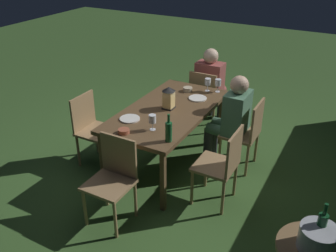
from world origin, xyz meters
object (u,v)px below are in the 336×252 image
object	(u,v)px
chair_head_far	(113,177)
person_in_green	(231,116)
wine_glass_c	(152,120)
ice_bucket	(318,237)
person_in_rust	(211,82)
chair_side_left_b	(92,126)
wine_glass_b	(218,83)
chair_side_right_b	(222,163)
dining_table	(168,113)
bowl_olives	(188,89)
green_bottle_on_table	(169,131)
wine_glass_a	(208,82)
bowl_bread	(124,131)
plate_b	(130,119)
plate_a	(198,98)
chair_side_right_a	(246,131)
lantern_centerpiece	(169,97)
chair_head_near	(205,97)

from	to	relation	value
chair_head_far	person_in_green	bearing A→B (deg)	156.76
chair_head_far	wine_glass_c	world-z (taller)	wine_glass_c
wine_glass_c	ice_bucket	distance (m)	1.93
person_in_rust	wine_glass_c	distance (m)	1.84
chair_side_left_b	wine_glass_b	world-z (taller)	wine_glass_b
person_in_green	wine_glass_b	size ratio (longest dim) A/B	6.80
chair_side_right_b	wine_glass_c	bearing A→B (deg)	-79.19
dining_table	person_in_green	world-z (taller)	person_in_green
chair_side_left_b	bowl_olives	bearing A→B (deg)	140.56
wine_glass_c	wine_glass_b	bearing A→B (deg)	170.92
chair_side_right_b	green_bottle_on_table	distance (m)	0.66
person_in_green	ice_bucket	distance (m)	2.10
person_in_green	ice_bucket	world-z (taller)	person_in_green
wine_glass_a	bowl_bread	world-z (taller)	wine_glass_a
wine_glass_c	bowl_bread	bearing A→B (deg)	-47.50
plate_b	ice_bucket	world-z (taller)	ice_bucket
wine_glass_a	plate_b	xyz separation A→B (m)	(1.16, -0.42, -0.11)
chair_head_far	wine_glass_a	distance (m)	1.87
plate_a	bowl_olives	bearing A→B (deg)	-126.85
wine_glass_b	plate_b	xyz separation A→B (m)	(1.19, -0.55, -0.11)
chair_side_right_b	plate_a	xyz separation A→B (m)	(-0.81, -0.65, 0.27)
wine_glass_c	bowl_bread	xyz separation A→B (m)	(0.20, -0.22, -0.09)
chair_side_right_a	bowl_olives	size ratio (longest dim) A/B	7.48
chair_side_right_b	lantern_centerpiece	xyz separation A→B (m)	(-0.40, -0.83, 0.41)
chair_side_left_b	wine_glass_c	distance (m)	1.02
chair_head_near	green_bottle_on_table	bearing A→B (deg)	11.67
wine_glass_b	chair_side_right_a	bearing A→B (deg)	54.70
chair_head_far	chair_side_right_b	xyz separation A→B (m)	(-0.72, 0.83, 0.00)
plate_b	bowl_bread	world-z (taller)	bowl_bread
chair_side_right_a	person_in_green	size ratio (longest dim) A/B	0.76
dining_table	chair_side_right_a	size ratio (longest dim) A/B	1.96
chair_side_right_b	bowl_olives	distance (m)	1.34
chair_side_right_b	green_bottle_on_table	size ratio (longest dim) A/B	3.00
chair_head_far	person_in_rust	world-z (taller)	person_in_rust
wine_glass_c	chair_side_right_a	bearing A→B (deg)	141.23
lantern_centerpiece	ice_bucket	xyz separation A→B (m)	(1.34, 1.86, -0.13)
person_in_rust	wine_glass_b	xyz separation A→B (m)	(0.54, 0.31, 0.23)
chair_side_left_b	person_in_green	distance (m)	1.67
bowl_bread	ice_bucket	xyz separation A→B (m)	(0.60, 1.98, -0.00)
dining_table	ice_bucket	world-z (taller)	ice_bucket
dining_table	bowl_bread	size ratio (longest dim) A/B	14.54
lantern_centerpiece	wine_glass_b	xyz separation A→B (m)	(-0.74, 0.31, -0.03)
dining_table	chair_side_right_b	size ratio (longest dim) A/B	1.96
chair_side_left_b	wine_glass_b	xyz separation A→B (m)	(-1.14, 1.14, 0.38)
wine_glass_b	wine_glass_c	size ratio (longest dim) A/B	1.00
chair_side_left_b	bowl_olives	xyz separation A→B (m)	(-0.97, 0.80, 0.29)
chair_head_near	person_in_rust	size ratio (longest dim) A/B	0.76
chair_head_near	person_in_rust	distance (m)	0.25
chair_side_left_b	green_bottle_on_table	bearing A→B (deg)	77.49
chair_side_left_b	chair_head_far	world-z (taller)	same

